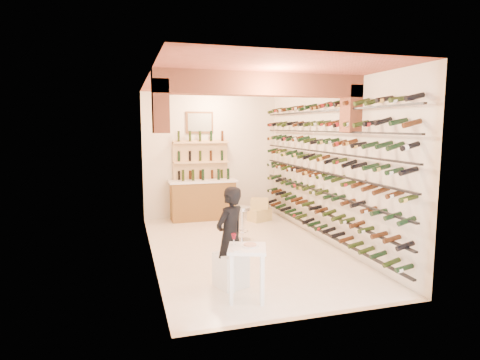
% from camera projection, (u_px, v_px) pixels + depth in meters
% --- Properties ---
extents(ground, '(6.00, 6.00, 0.00)m').
position_uv_depth(ground, '(244.00, 248.00, 7.84)').
color(ground, white).
rests_on(ground, ground).
extents(room_shell, '(3.52, 6.02, 3.21)m').
position_uv_depth(room_shell, '(249.00, 132.00, 7.30)').
color(room_shell, beige).
rests_on(room_shell, ground).
extents(wine_rack, '(0.32, 5.70, 2.56)m').
position_uv_depth(wine_rack, '(318.00, 167.00, 8.06)').
color(wine_rack, black).
rests_on(wine_rack, ground).
extents(back_counter, '(1.70, 0.62, 1.29)m').
position_uv_depth(back_counter, '(203.00, 199.00, 10.21)').
color(back_counter, brown).
rests_on(back_counter, ground).
extents(back_shelving, '(1.40, 0.31, 2.73)m').
position_uv_depth(back_shelving, '(201.00, 173.00, 10.35)').
color(back_shelving, '#D8B179').
rests_on(back_shelving, ground).
extents(tasting_table, '(0.64, 0.64, 0.89)m').
position_uv_depth(tasting_table, '(247.00, 256.00, 5.46)').
color(tasting_table, white).
rests_on(tasting_table, ground).
extents(white_stool, '(0.52, 0.52, 0.51)m').
position_uv_depth(white_stool, '(231.00, 270.00, 5.95)').
color(white_stool, white).
rests_on(white_stool, ground).
extents(person, '(0.65, 0.61, 1.49)m').
position_uv_depth(person, '(230.00, 236.00, 5.93)').
color(person, black).
rests_on(person, ground).
extents(chrome_barstool, '(0.37, 0.37, 0.71)m').
position_uv_depth(chrome_barstool, '(242.00, 221.00, 8.30)').
color(chrome_barstool, silver).
rests_on(chrome_barstool, ground).
extents(crate_lower, '(0.62, 0.54, 0.31)m').
position_uv_depth(crate_lower, '(260.00, 215.00, 10.10)').
color(crate_lower, '#D0BA72').
rests_on(crate_lower, ground).
extents(crate_upper, '(0.52, 0.44, 0.25)m').
position_uv_depth(crate_upper, '(260.00, 203.00, 10.06)').
color(crate_upper, '#D0BA72').
rests_on(crate_upper, crate_lower).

